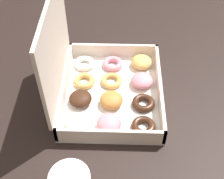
% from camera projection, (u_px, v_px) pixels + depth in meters
% --- Properties ---
extents(dining_table, '(1.28, 0.83, 0.70)m').
position_uv_depth(dining_table, '(107.00, 100.00, 0.95)').
color(dining_table, black).
rests_on(dining_table, ground_plane).
extents(donut_box, '(0.31, 0.27, 0.28)m').
position_uv_depth(donut_box, '(100.00, 83.00, 0.81)').
color(donut_box, white).
rests_on(donut_box, dining_table).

